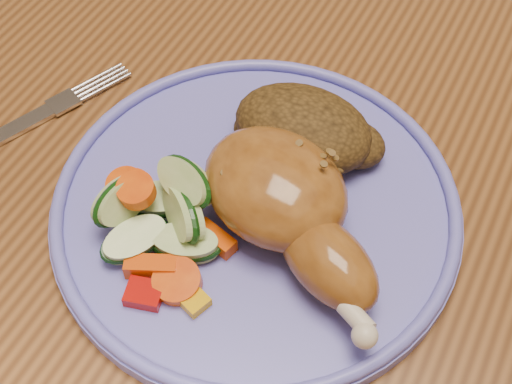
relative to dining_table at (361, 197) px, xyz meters
The scene contains 7 objects.
dining_table is the anchor object (origin of this frame).
plate 0.15m from the dining_table, 114.52° to the right, with size 0.30×0.30×0.01m, color #6462CB.
plate_rim 0.16m from the dining_table, 114.52° to the right, with size 0.30×0.30×0.01m, color #6462CB.
chicken_leg 0.17m from the dining_table, 100.41° to the right, with size 0.17×0.14×0.06m.
rice_pilaf 0.13m from the dining_table, 133.94° to the right, with size 0.12×0.08×0.05m.
vegetable_pile 0.22m from the dining_table, 121.75° to the right, with size 0.12×0.12×0.06m.
fork 0.30m from the dining_table, 154.34° to the right, with size 0.09×0.17×0.00m.
Camera 1 is at (0.09, -0.38, 1.19)m, focal length 50.00 mm.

